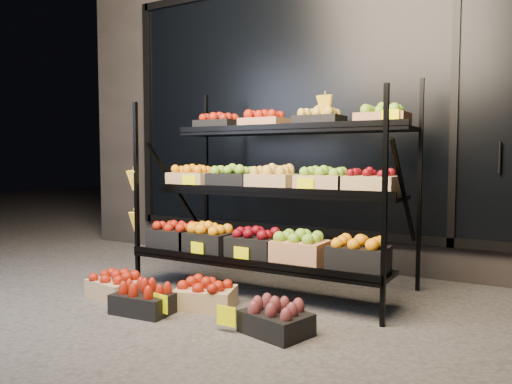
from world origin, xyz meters
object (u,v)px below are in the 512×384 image
Objects in this scene: floor_crate_midright at (205,294)px; floor_crate_midleft at (145,299)px; display_rack at (269,191)px; floor_crate_left at (116,285)px.

floor_crate_midleft is at bearing -151.34° from floor_crate_midright.
display_rack is 1.37m from floor_crate_left.
floor_crate_midright is at bearing 20.11° from floor_crate_left.
floor_crate_midright reaches higher than floor_crate_midleft.
floor_crate_midleft is (-0.44, -0.96, -0.69)m from display_rack.
floor_crate_left is 0.75m from floor_crate_midright.
floor_crate_left is at bearing 154.10° from floor_crate_midleft.
floor_crate_midleft is at bearing -114.46° from display_rack.
display_rack is 4.61× the size of floor_crate_midright.
floor_crate_midright reaches higher than floor_crate_left.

